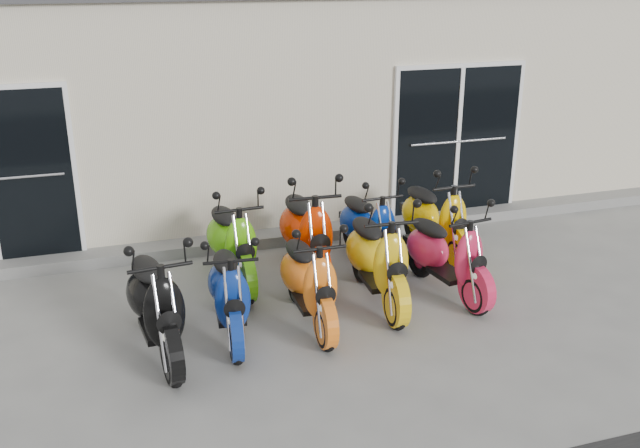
% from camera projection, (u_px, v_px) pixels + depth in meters
% --- Properties ---
extents(ground, '(80.00, 80.00, 0.00)m').
position_uv_depth(ground, '(336.00, 303.00, 8.10)').
color(ground, gray).
rests_on(ground, ground).
extents(building, '(14.00, 6.00, 3.20)m').
position_uv_depth(building, '(238.00, 89.00, 12.18)').
color(building, beige).
rests_on(building, ground).
extents(front_step, '(14.00, 0.40, 0.15)m').
position_uv_depth(front_step, '(289.00, 236.00, 9.87)').
color(front_step, gray).
rests_on(front_step, ground).
extents(door_left, '(1.07, 0.08, 2.22)m').
position_uv_depth(door_left, '(31.00, 170.00, 8.68)').
color(door_left, black).
rests_on(door_left, front_step).
extents(door_right, '(2.02, 0.08, 2.22)m').
position_uv_depth(door_right, '(457.00, 137.00, 10.34)').
color(door_right, black).
rests_on(door_right, front_step).
extents(scooter_front_black, '(0.84, 1.89, 1.35)m').
position_uv_depth(scooter_front_black, '(155.00, 291.00, 6.84)').
color(scooter_front_black, black).
rests_on(scooter_front_black, ground).
extents(scooter_front_blue, '(0.76, 1.71, 1.22)m').
position_uv_depth(scooter_front_blue, '(229.00, 281.00, 7.21)').
color(scooter_front_blue, navy).
rests_on(scooter_front_blue, ground).
extents(scooter_front_orange_a, '(0.64, 1.71, 1.25)m').
position_uv_depth(scooter_front_orange_a, '(309.00, 270.00, 7.43)').
color(scooter_front_orange_a, orange).
rests_on(scooter_front_orange_a, ground).
extents(scooter_front_orange_b, '(0.79, 1.89, 1.36)m').
position_uv_depth(scooter_front_orange_b, '(378.00, 247.00, 7.88)').
color(scooter_front_orange_b, yellow).
rests_on(scooter_front_orange_b, ground).
extents(scooter_front_red, '(0.84, 1.76, 1.25)m').
position_uv_depth(scooter_front_red, '(447.00, 244.00, 8.12)').
color(scooter_front_red, '#D9204A').
rests_on(scooter_front_red, ground).
extents(scooter_back_green, '(0.74, 1.81, 1.31)m').
position_uv_depth(scooter_back_green, '(232.00, 232.00, 8.40)').
color(scooter_back_green, '#55B60F').
rests_on(scooter_back_green, ground).
extents(scooter_back_red, '(0.79, 1.96, 1.42)m').
position_uv_depth(scooter_back_red, '(306.00, 221.00, 8.57)').
color(scooter_back_red, red).
rests_on(scooter_back_red, ground).
extents(scooter_back_blue, '(0.70, 1.70, 1.23)m').
position_uv_depth(scooter_back_blue, '(369.00, 218.00, 8.96)').
color(scooter_back_blue, '#052891').
rests_on(scooter_back_blue, ground).
extents(scooter_back_yellow, '(0.72, 1.82, 1.33)m').
position_uv_depth(scooter_back_yellow, '(436.00, 209.00, 9.15)').
color(scooter_back_yellow, '#F1B800').
rests_on(scooter_back_yellow, ground).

